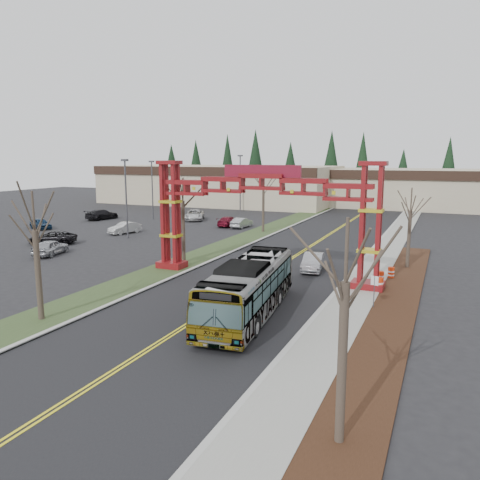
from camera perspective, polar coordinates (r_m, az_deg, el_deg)
The scene contains 35 objects.
ground at distance 21.30m, azimuth -16.07°, elevation -15.76°, with size 200.00×200.00×0.00m, color black.
road at distance 42.48m, azimuth 6.02°, elevation -2.44°, with size 12.00×110.00×0.02m, color black.
lane_line_left at distance 42.51m, azimuth 5.87°, elevation -2.41°, with size 0.12×100.00×0.01m, color yellow.
lane_line_right at distance 42.44m, azimuth 6.17°, elevation -2.44°, with size 0.12×100.00×0.01m, color yellow.
curb_right at distance 41.06m, azimuth 14.22°, elevation -3.04°, with size 0.30×110.00×0.15m, color #AEAFA9.
sidewalk_right at distance 40.85m, azimuth 16.23°, elevation -3.20°, with size 2.60×110.00×0.14m, color gray.
landscape_strip at distance 26.25m, azimuth 17.37°, elevation -10.66°, with size 2.60×50.00×0.12m, color black.
grass_median at distance 45.50m, azimuth -3.61°, elevation -1.54°, with size 4.00×110.00×0.08m, color #2F4120.
curb_left at distance 44.68m, azimuth -1.50°, elevation -1.69°, with size 0.30×110.00×0.15m, color #AEAFA9.
gateway_arch at distance 35.03m, azimuth 2.65°, elevation 4.85°, with size 18.20×1.60×8.90m.
retail_building_west at distance 96.56m, azimuth -2.37°, elevation 6.80°, with size 46.00×22.30×7.50m.
retail_building_east at distance 94.68m, azimuth 22.37°, elevation 5.85°, with size 38.00×20.30×7.00m.
conifer_treeline at distance 107.27m, azimuth 17.43°, elevation 8.13°, with size 116.10×5.60×13.00m.
transit_bus at distance 27.25m, azimuth 1.09°, elevation -5.91°, with size 2.77×11.84×3.30m, color #929599.
silver_sedan at distance 38.69m, azimuth 8.90°, elevation -2.67°, with size 1.51×4.33×1.43m, color #A5A8AD.
parked_car_near_a at distance 47.87m, azimuth -22.12°, elevation -0.83°, with size 1.75×4.36×1.48m, color #A0A2A8.
parked_car_near_b at distance 58.68m, azimuth -13.86°, elevation 1.45°, with size 1.47×4.21×1.39m, color #BEBEBE.
parked_car_near_c at distance 53.97m, azimuth -21.94°, elevation 0.28°, with size 2.29×4.96×1.38m, color black.
parked_car_mid_a at distance 63.09m, azimuth -1.42°, elevation 2.29°, with size 1.87×4.61×1.34m, color maroon.
parked_car_mid_b at distance 65.97m, azimuth -23.14°, elevation 1.85°, with size 1.63×4.05×1.38m, color #162F4E.
parked_car_far_a at distance 61.76m, azimuth 0.21°, elevation 2.13°, with size 1.42×4.06×1.34m, color #999CA0.
parked_car_far_b at distance 69.66m, azimuth -5.56°, elevation 3.06°, with size 2.56×5.55×1.54m, color silver.
parked_car_far_c at distance 73.04m, azimuth -16.48°, elevation 3.02°, with size 2.15×5.29×1.54m, color black.
bare_tree_median_near at distance 28.10m, azimuth -23.73°, elevation 1.01°, with size 3.29×3.29×7.34m.
bare_tree_median_mid at distance 40.37m, azimuth -6.98°, elevation 4.71°, with size 2.93×2.93×7.42m.
bare_tree_median_far at distance 57.63m, azimuth 2.87°, elevation 6.33°, with size 3.12×3.12×7.54m.
bare_tree_right_near at distance 14.58m, azimuth 12.72°, elevation -5.20°, with size 3.01×3.01×7.38m.
bare_tree_right_far at distance 40.76m, azimuth 20.08°, elevation 3.30°, with size 2.88×2.88×6.73m.
light_pole_near at distance 54.80m, azimuth -13.73°, elevation 5.61°, with size 0.78×0.39×8.98m.
light_pole_mid at distance 71.39m, azimuth -10.66°, elevation 6.54°, with size 0.75×0.38×8.70m.
light_pole_far at distance 81.55m, azimuth 0.03°, elevation 7.49°, with size 0.83×0.42×9.60m.
street_sign at distance 29.56m, azimuth 16.07°, elevation -5.35°, with size 0.46×0.17×2.08m.
barrel_south at distance 33.40m, azimuth 16.57°, elevation -5.32°, with size 0.58×0.58×1.07m.
barrel_mid at distance 35.70m, azimuth 16.74°, elevation -4.44°, with size 0.51×0.51×0.95m.
barrel_north at distance 37.47m, azimuth 17.93°, elevation -3.86°, with size 0.50×0.50×0.92m.
Camera 1 is at (12.63, -14.52, 9.11)m, focal length 35.00 mm.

